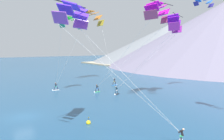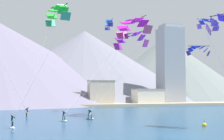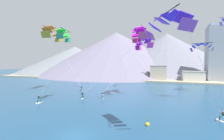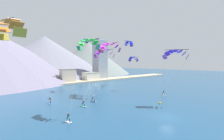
{
  "view_description": "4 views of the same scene",
  "coord_description": "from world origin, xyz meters",
  "px_view_note": "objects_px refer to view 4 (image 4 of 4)",
  "views": [
    {
      "loc": [
        29.93,
        -6.03,
        9.11
      ],
      "look_at": [
        -0.7,
        14.65,
        5.36
      ],
      "focal_mm": 35.0,
      "sensor_mm": 36.0,
      "label": 1
    },
    {
      "loc": [
        -13.79,
        -28.19,
        4.35
      ],
      "look_at": [
        -2.2,
        14.14,
        7.25
      ],
      "focal_mm": 50.0,
      "sensor_mm": 36.0,
      "label": 2
    },
    {
      "loc": [
        9.24,
        -14.14,
        8.25
      ],
      "look_at": [
        -0.69,
        14.25,
        6.93
      ],
      "focal_mm": 24.0,
      "sensor_mm": 36.0,
      "label": 3
    },
    {
      "loc": [
        -26.31,
        -14.31,
        10.29
      ],
      "look_at": [
        -1.19,
        14.6,
        8.48
      ],
      "focal_mm": 24.0,
      "sensor_mm": 36.0,
      "label": 4
    }
  ],
  "objects_px": {
    "kitesurfer_near_lead": "(84,105)",
    "parafoil_kite_distant_mid_solo": "(133,58)",
    "kitesurfer_mid_center": "(49,101)",
    "kitesurfer_near_trail": "(94,100)",
    "kitesurfer_far_left": "(69,120)",
    "parafoil_kite_far_right": "(176,54)",
    "parafoil_kite_near_trail": "(104,53)",
    "parafoil_kite_mid_center": "(9,27)",
    "parafoil_kite_far_left": "(88,43)",
    "race_marker_buoy": "(160,103)",
    "parafoil_kite_distant_high_outer": "(129,43)",
    "parafoil_kite_near_lead": "(109,47)",
    "parafoil_kite_distant_low_drift": "(84,41)",
    "kitesurfer_far_right": "(163,94)"
  },
  "relations": [
    {
      "from": "parafoil_kite_near_lead",
      "to": "parafoil_kite_far_right",
      "type": "height_order",
      "value": "parafoil_kite_near_lead"
    },
    {
      "from": "kitesurfer_near_lead",
      "to": "parafoil_kite_distant_mid_solo",
      "type": "xyz_separation_m",
      "value": [
        25.49,
        7.0,
        11.53
      ]
    },
    {
      "from": "kitesurfer_near_trail",
      "to": "kitesurfer_far_left",
      "type": "distance_m",
      "value": 13.76
    },
    {
      "from": "kitesurfer_far_right",
      "to": "parafoil_kite_near_trail",
      "type": "relative_size",
      "value": 0.12
    },
    {
      "from": "parafoil_kite_far_right",
      "to": "parafoil_kite_distant_high_outer",
      "type": "distance_m",
      "value": 35.0
    },
    {
      "from": "kitesurfer_near_trail",
      "to": "parafoil_kite_distant_mid_solo",
      "type": "bearing_deg",
      "value": 13.02
    },
    {
      "from": "parafoil_kite_near_trail",
      "to": "parafoil_kite_mid_center",
      "type": "height_order",
      "value": "parafoil_kite_mid_center"
    },
    {
      "from": "kitesurfer_near_lead",
      "to": "parafoil_kite_mid_center",
      "type": "relative_size",
      "value": 0.1
    },
    {
      "from": "parafoil_kite_far_right",
      "to": "parafoil_kite_near_trail",
      "type": "bearing_deg",
      "value": 104.41
    },
    {
      "from": "kitesurfer_near_trail",
      "to": "kitesurfer_far_left",
      "type": "relative_size",
      "value": 0.98
    },
    {
      "from": "kitesurfer_near_lead",
      "to": "parafoil_kite_distant_mid_solo",
      "type": "height_order",
      "value": "parafoil_kite_distant_mid_solo"
    },
    {
      "from": "parafoil_kite_distant_mid_solo",
      "to": "race_marker_buoy",
      "type": "height_order",
      "value": "parafoil_kite_distant_mid_solo"
    },
    {
      "from": "kitesurfer_near_trail",
      "to": "parafoil_kite_distant_mid_solo",
      "type": "relative_size",
      "value": 0.38
    },
    {
      "from": "parafoil_kite_distant_mid_solo",
      "to": "kitesurfer_mid_center",
      "type": "bearing_deg",
      "value": 177.66
    },
    {
      "from": "kitesurfer_near_lead",
      "to": "kitesurfer_far_left",
      "type": "bearing_deg",
      "value": -136.28
    },
    {
      "from": "kitesurfer_far_right",
      "to": "parafoil_kite_distant_high_outer",
      "type": "distance_m",
      "value": 30.97
    },
    {
      "from": "parafoil_kite_far_right",
      "to": "parafoil_kite_distant_high_outer",
      "type": "height_order",
      "value": "parafoil_kite_distant_high_outer"
    },
    {
      "from": "parafoil_kite_near_lead",
      "to": "parafoil_kite_far_right",
      "type": "relative_size",
      "value": 1.24
    },
    {
      "from": "parafoil_kite_near_trail",
      "to": "kitesurfer_near_trail",
      "type": "bearing_deg",
      "value": -143.48
    },
    {
      "from": "parafoil_kite_distant_mid_solo",
      "to": "parafoil_kite_distant_high_outer",
      "type": "bearing_deg",
      "value": 49.27
    },
    {
      "from": "parafoil_kite_far_right",
      "to": "parafoil_kite_distant_low_drift",
      "type": "relative_size",
      "value": 2.49
    },
    {
      "from": "race_marker_buoy",
      "to": "parafoil_kite_distant_high_outer",
      "type": "bearing_deg",
      "value": 56.07
    },
    {
      "from": "kitesurfer_mid_center",
      "to": "parafoil_kite_distant_low_drift",
      "type": "xyz_separation_m",
      "value": [
        16.49,
        10.47,
        18.02
      ]
    },
    {
      "from": "parafoil_kite_far_right",
      "to": "parafoil_kite_distant_mid_solo",
      "type": "height_order",
      "value": "parafoil_kite_far_right"
    },
    {
      "from": "parafoil_kite_distant_mid_solo",
      "to": "parafoil_kite_mid_center",
      "type": "bearing_deg",
      "value": -178.3
    },
    {
      "from": "parafoil_kite_near_trail",
      "to": "parafoil_kite_distant_low_drift",
      "type": "xyz_separation_m",
      "value": [
        -1.33,
        10.34,
        4.94
      ]
    },
    {
      "from": "parafoil_kite_distant_high_outer",
      "to": "race_marker_buoy",
      "type": "height_order",
      "value": "parafoil_kite_distant_high_outer"
    },
    {
      "from": "parafoil_kite_mid_center",
      "to": "parafoil_kite_distant_mid_solo",
      "type": "relative_size",
      "value": 3.8
    },
    {
      "from": "parafoil_kite_near_lead",
      "to": "parafoil_kite_near_trail",
      "type": "height_order",
      "value": "parafoil_kite_near_lead"
    },
    {
      "from": "parafoil_kite_distant_low_drift",
      "to": "parafoil_kite_far_right",
      "type": "bearing_deg",
      "value": -77.88
    },
    {
      "from": "parafoil_kite_far_left",
      "to": "race_marker_buoy",
      "type": "distance_m",
      "value": 23.09
    },
    {
      "from": "kitesurfer_far_left",
      "to": "parafoil_kite_distant_low_drift",
      "type": "distance_m",
      "value": 35.82
    },
    {
      "from": "parafoil_kite_near_lead",
      "to": "parafoil_kite_mid_center",
      "type": "xyz_separation_m",
      "value": [
        -25.37,
        0.83,
        2.1
      ]
    },
    {
      "from": "kitesurfer_mid_center",
      "to": "parafoil_kite_near_trail",
      "type": "xyz_separation_m",
      "value": [
        17.81,
        0.14,
        13.09
      ]
    },
    {
      "from": "parafoil_kite_far_right",
      "to": "kitesurfer_far_left",
      "type": "bearing_deg",
      "value": 165.4
    },
    {
      "from": "kitesurfer_far_left",
      "to": "parafoil_kite_distant_low_drift",
      "type": "height_order",
      "value": "parafoil_kite_distant_low_drift"
    },
    {
      "from": "parafoil_kite_distant_high_outer",
      "to": "parafoil_kite_distant_mid_solo",
      "type": "relative_size",
      "value": 1.28
    },
    {
      "from": "parafoil_kite_near_lead",
      "to": "race_marker_buoy",
      "type": "relative_size",
      "value": 15.05
    },
    {
      "from": "kitesurfer_mid_center",
      "to": "parafoil_kite_near_trail",
      "type": "height_order",
      "value": "parafoil_kite_near_trail"
    },
    {
      "from": "parafoil_kite_near_lead",
      "to": "parafoil_kite_distant_low_drift",
      "type": "distance_m",
      "value": 14.11
    },
    {
      "from": "kitesurfer_near_trail",
      "to": "parafoil_kite_distant_high_outer",
      "type": "distance_m",
      "value": 38.9
    },
    {
      "from": "kitesurfer_near_trail",
      "to": "kitesurfer_far_right",
      "type": "distance_m",
      "value": 22.64
    },
    {
      "from": "kitesurfer_far_right",
      "to": "parafoil_kite_distant_mid_solo",
      "type": "relative_size",
      "value": 0.36
    },
    {
      "from": "parafoil_kite_far_right",
      "to": "parafoil_kite_mid_center",
      "type": "bearing_deg",
      "value": 149.32
    },
    {
      "from": "kitesurfer_far_left",
      "to": "parafoil_kite_near_lead",
      "type": "xyz_separation_m",
      "value": [
        18.68,
        11.4,
        14.8
      ]
    },
    {
      "from": "parafoil_kite_far_right",
      "to": "race_marker_buoy",
      "type": "relative_size",
      "value": 12.1
    },
    {
      "from": "parafoil_kite_near_trail",
      "to": "race_marker_buoy",
      "type": "distance_m",
      "value": 23.18
    },
    {
      "from": "kitesurfer_mid_center",
      "to": "parafoil_kite_distant_mid_solo",
      "type": "xyz_separation_m",
      "value": [
        30.6,
        -1.25,
        11.43
      ]
    },
    {
      "from": "parafoil_kite_mid_center",
      "to": "parafoil_kite_far_left",
      "type": "relative_size",
      "value": 1.27
    },
    {
      "from": "parafoil_kite_near_lead",
      "to": "kitesurfer_far_right",
      "type": "bearing_deg",
      "value": -37.29
    }
  ]
}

